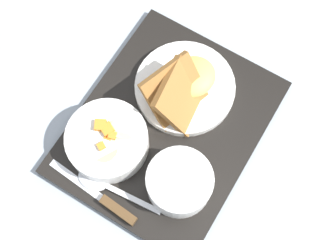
% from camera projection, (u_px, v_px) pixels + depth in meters
% --- Properties ---
extents(ground_plane, '(4.00, 4.00, 0.00)m').
position_uv_depth(ground_plane, '(168.00, 129.00, 0.86)').
color(ground_plane, '#99A3AD').
extents(serving_tray, '(0.42, 0.36, 0.02)m').
position_uv_depth(serving_tray, '(168.00, 127.00, 0.85)').
color(serving_tray, black).
rests_on(serving_tray, ground_plane).
extents(bowl_salad, '(0.14, 0.14, 0.06)m').
position_uv_depth(bowl_salad, '(108.00, 140.00, 0.81)').
color(bowl_salad, white).
rests_on(bowl_salad, serving_tray).
extents(bowl_soup, '(0.11, 0.11, 0.06)m').
position_uv_depth(bowl_soup, '(180.00, 182.00, 0.77)').
color(bowl_soup, white).
rests_on(bowl_soup, serving_tray).
extents(plate_main, '(0.19, 0.18, 0.09)m').
position_uv_depth(plate_main, '(186.00, 88.00, 0.84)').
color(plate_main, white).
rests_on(plate_main, serving_tray).
extents(knife, '(0.05, 0.18, 0.02)m').
position_uv_depth(knife, '(109.00, 204.00, 0.79)').
color(knife, silver).
rests_on(knife, serving_tray).
extents(spoon, '(0.04, 0.16, 0.01)m').
position_uv_depth(spoon, '(105.00, 185.00, 0.80)').
color(spoon, silver).
rests_on(spoon, serving_tray).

